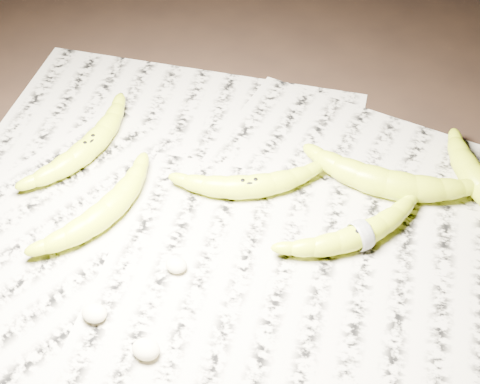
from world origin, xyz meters
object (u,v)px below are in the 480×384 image
(banana_left_a, at_px, (89,145))
(banana_taped, at_px, (361,233))
(banana_upper_a, at_px, (387,181))
(banana_center, at_px, (249,185))
(banana_left_b, at_px, (106,210))

(banana_left_a, height_order, banana_taped, banana_left_a)
(banana_left_a, xyz_separation_m, banana_upper_a, (0.43, 0.06, 0.00))
(banana_center, relative_size, banana_upper_a, 0.87)
(banana_left_b, relative_size, banana_upper_a, 0.88)
(banana_left_b, xyz_separation_m, banana_upper_a, (0.35, 0.17, 0.00))
(banana_left_b, distance_m, banana_taped, 0.34)
(banana_taped, bearing_deg, banana_center, 123.26)
(banana_left_a, distance_m, banana_center, 0.25)
(banana_left_b, relative_size, banana_taped, 0.96)
(banana_left_b, bearing_deg, banana_center, -39.06)
(banana_center, height_order, banana_taped, banana_center)
(banana_center, relative_size, banana_taped, 0.94)
(banana_left_a, bearing_deg, banana_center, -77.38)
(banana_taped, bearing_deg, banana_upper_a, 36.39)
(banana_left_a, height_order, banana_left_b, banana_left_b)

